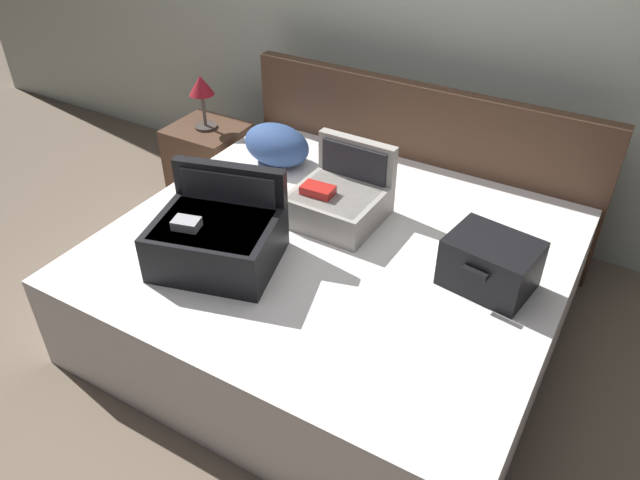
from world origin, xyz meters
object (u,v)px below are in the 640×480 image
at_px(hard_case_large, 217,237).
at_px(nightstand, 210,162).
at_px(hard_case_medium, 339,199).
at_px(pillow_near_headboard, 277,145).
at_px(hard_case_small, 490,264).
at_px(table_lamp, 201,90).
at_px(bed, 334,284).

xyz_separation_m(hard_case_large, nightstand, (-0.91, 1.02, -0.37)).
relative_size(hard_case_medium, nightstand, 0.84).
distance_m(hard_case_medium, pillow_near_headboard, 0.64).
bearing_deg(nightstand, hard_case_large, -48.38).
xyz_separation_m(hard_case_medium, hard_case_small, (0.77, -0.13, 0.00)).
relative_size(hard_case_large, hard_case_medium, 1.48).
bearing_deg(table_lamp, pillow_near_headboard, -13.48).
bearing_deg(hard_case_large, pillow_near_headboard, 92.29).
height_order(hard_case_large, nightstand, hard_case_large).
height_order(hard_case_large, hard_case_medium, hard_case_large).
bearing_deg(hard_case_large, table_lamp, 116.04).
bearing_deg(hard_case_large, nightstand, 116.04).
bearing_deg(pillow_near_headboard, hard_case_large, -72.13).
bearing_deg(nightstand, hard_case_medium, -21.11).
bearing_deg(table_lamp, nightstand, 0.00).
distance_m(nightstand, table_lamp, 0.48).
height_order(hard_case_medium, table_lamp, hard_case_medium).
height_order(hard_case_large, hard_case_small, hard_case_large).
bearing_deg(pillow_near_headboard, hard_case_medium, -28.80).
bearing_deg(nightstand, table_lamp, 0.00).
relative_size(hard_case_small, table_lamp, 1.16).
bearing_deg(hard_case_large, hard_case_medium, 48.04).
bearing_deg(hard_case_small, table_lamp, 171.90).
height_order(bed, table_lamp, table_lamp).
bearing_deg(pillow_near_headboard, nightstand, 166.52).
relative_size(hard_case_medium, table_lamp, 1.23).
bearing_deg(bed, nightstand, 152.98).
distance_m(hard_case_large, table_lamp, 1.37).
bearing_deg(bed, hard_case_small, 5.24).
bearing_deg(nightstand, hard_case_small, -16.72).
xyz_separation_m(bed, pillow_near_headboard, (-0.65, 0.50, 0.35)).
bearing_deg(hard_case_small, hard_case_medium, 179.09).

